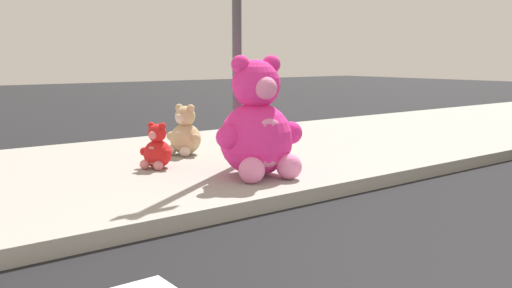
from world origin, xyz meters
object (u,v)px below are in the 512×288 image
(sign_pole, at_px, (237,22))
(plush_red, at_px, (157,150))
(plush_tan, at_px, (185,135))
(plush_pink_large, at_px, (258,128))
(plush_lime, at_px, (256,135))

(sign_pole, relative_size, plush_red, 5.90)
(plush_tan, bearing_deg, plush_pink_large, -91.79)
(sign_pole, distance_m, plush_red, 1.76)
(plush_lime, distance_m, plush_red, 1.63)
(plush_red, bearing_deg, plush_lime, 6.88)
(plush_tan, xyz_separation_m, plush_red, (-0.73, -0.60, -0.05))
(plush_lime, bearing_deg, plush_tan, 155.57)
(plush_lime, height_order, plush_red, plush_lime)
(sign_pole, xyz_separation_m, plush_red, (-0.82, 0.49, -1.48))
(sign_pole, xyz_separation_m, plush_tan, (-0.10, 1.08, -1.43))
(plush_pink_large, relative_size, plush_lime, 2.24)
(plush_pink_large, relative_size, plush_red, 2.43)
(sign_pole, xyz_separation_m, plush_pink_large, (-0.15, -0.59, -1.17))
(plush_pink_large, bearing_deg, sign_pole, 75.82)
(sign_pole, height_order, plush_lime, sign_pole)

